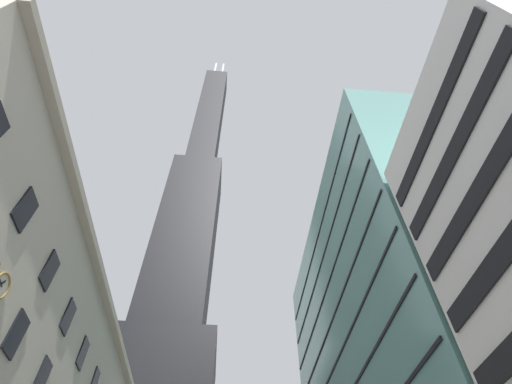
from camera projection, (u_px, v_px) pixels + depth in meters
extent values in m
cube|color=#B2A893|center=(121.00, 351.00, 39.79)|extent=(0.70, 67.33, 0.60)
cube|color=black|center=(16.00, 334.00, 20.03)|extent=(0.14, 1.40, 2.20)
cube|color=black|center=(42.00, 378.00, 23.19)|extent=(0.14, 1.40, 2.20)
cube|color=black|center=(25.00, 209.00, 20.11)|extent=(0.14, 1.40, 2.20)
cube|color=black|center=(49.00, 270.00, 23.28)|extent=(0.14, 1.40, 2.20)
cube|color=black|center=(68.00, 317.00, 26.44)|extent=(0.14, 1.40, 2.20)
cube|color=black|center=(83.00, 353.00, 29.60)|extent=(0.14, 1.40, 2.20)
cube|color=black|center=(94.00, 382.00, 32.76)|extent=(0.14, 1.40, 2.20)
torus|color=olive|center=(2.00, 285.00, 18.41)|extent=(0.12, 1.30, 1.30)
cylinder|color=silver|center=(1.00, 285.00, 18.41)|extent=(0.05, 1.13, 1.13)
cube|color=black|center=(4.00, 282.00, 18.47)|extent=(0.03, 0.24, 0.33)
cube|color=black|center=(1.00, 283.00, 18.23)|extent=(0.03, 0.50, 0.15)
cube|color=black|center=(185.00, 243.00, 111.37)|extent=(16.30, 16.30, 65.95)
cube|color=black|center=(209.00, 119.00, 168.70)|extent=(10.48, 10.48, 82.43)
cylinder|color=silver|center=(215.00, 72.00, 209.22)|extent=(1.20, 1.20, 22.73)
cylinder|color=silver|center=(222.00, 72.00, 209.45)|extent=(1.20, 1.20, 22.73)
cube|color=black|center=(481.00, 188.00, 17.15)|extent=(0.16, 11.99, 1.10)
cube|color=black|center=(454.00, 151.00, 19.47)|extent=(0.16, 11.99, 1.10)
cube|color=black|center=(433.00, 122.00, 21.79)|extent=(0.16, 11.99, 1.10)
cube|color=slate|center=(420.00, 360.00, 38.09)|extent=(16.87, 37.69, 40.87)
cube|color=black|center=(337.00, 361.00, 37.29)|extent=(0.12, 36.69, 0.24)
cube|color=black|center=(331.00, 324.00, 40.38)|extent=(0.12, 36.69, 0.24)
cube|color=black|center=(325.00, 292.00, 43.48)|extent=(0.12, 36.69, 0.24)
cube|color=black|center=(321.00, 265.00, 46.57)|extent=(0.12, 36.69, 0.24)
cube|color=black|center=(317.00, 241.00, 49.66)|extent=(0.12, 36.69, 0.24)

